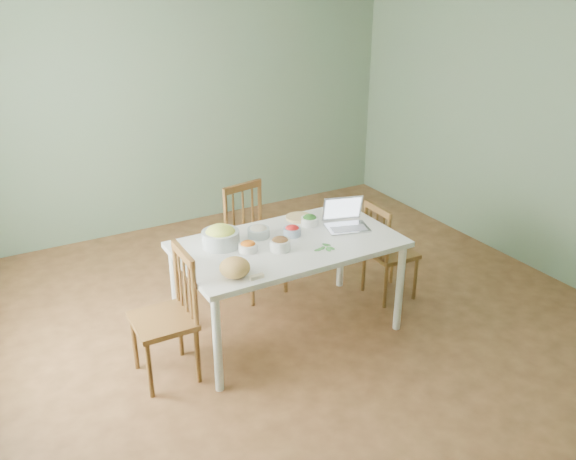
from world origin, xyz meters
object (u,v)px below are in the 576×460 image
chair_right (391,250)px  bowl_squash (221,236)px  dining_table (288,287)px  bread_boule (235,268)px  laptop (348,216)px  chair_far (256,242)px  chair_left (162,318)px

chair_right → bowl_squash: bowl_squash is taller
dining_table → chair_right: (1.06, 0.06, 0.05)m
dining_table → bread_boule: size_ratio=8.01×
bread_boule → laptop: size_ratio=0.64×
dining_table → chair_far: 0.70m
dining_table → chair_left: bearing=-175.8°
dining_table → bowl_squash: (-0.47, 0.19, 0.48)m
chair_left → chair_right: chair_left is taller
chair_far → laptop: 0.94m
dining_table → chair_left: (-1.04, -0.08, 0.09)m
dining_table → bowl_squash: 0.70m
chair_far → laptop: bearing=-67.0°
chair_right → laptop: (-0.53, -0.07, 0.46)m
chair_left → bread_boule: 0.64m
chair_far → bowl_squash: chair_far is taller
dining_table → chair_right: bearing=3.1°
bread_boule → chair_left: bearing=154.0°
chair_right → laptop: size_ratio=2.70×
bowl_squash → laptop: size_ratio=0.86×
chair_right → bread_boule: size_ratio=4.20×
chair_left → bowl_squash: (0.57, 0.26, 0.39)m
chair_left → chair_right: (2.11, 0.13, -0.04)m
bread_boule → laptop: bearing=14.4°
dining_table → chair_far: chair_far is taller
bowl_squash → laptop: bearing=-11.2°
chair_far → bread_boule: size_ratio=4.66×
chair_left → bread_boule: (0.46, -0.23, 0.38)m
chair_right → bowl_squash: bearing=87.4°
chair_left → laptop: size_ratio=2.94×
bread_boule → laptop: (1.12, 0.29, 0.04)m
chair_far → bread_boule: bearing=-133.7°
dining_table → laptop: 0.74m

